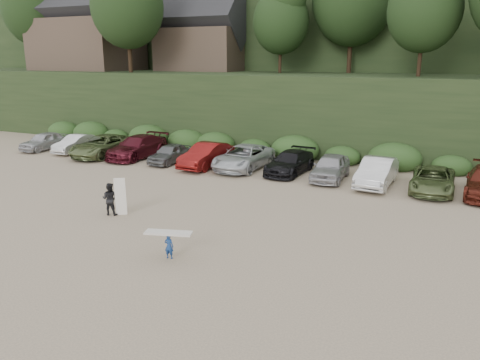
% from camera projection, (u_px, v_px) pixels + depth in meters
% --- Properties ---
extents(ground, '(120.00, 120.00, 0.00)m').
position_uv_depth(ground, '(185.00, 218.00, 22.18)').
color(ground, tan).
rests_on(ground, ground).
extents(hillside_backdrop, '(90.00, 41.50, 28.00)m').
position_uv_depth(hillside_backdrop, '(350.00, 20.00, 51.01)').
color(hillside_backdrop, black).
rests_on(hillside_backdrop, ground).
extents(parked_cars, '(39.79, 6.44, 1.65)m').
position_uv_depth(parked_cars, '(258.00, 160.00, 30.83)').
color(parked_cars, '#B6B7BC').
rests_on(parked_cars, ground).
extents(child_surfer, '(1.85, 0.98, 1.07)m').
position_uv_depth(child_surfer, '(169.00, 240.00, 17.58)').
color(child_surfer, navy).
rests_on(child_surfer, ground).
extents(adult_surfer, '(1.28, 0.77, 1.87)m').
position_uv_depth(adult_surfer, '(111.00, 199.00, 22.44)').
color(adult_surfer, black).
rests_on(adult_surfer, ground).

